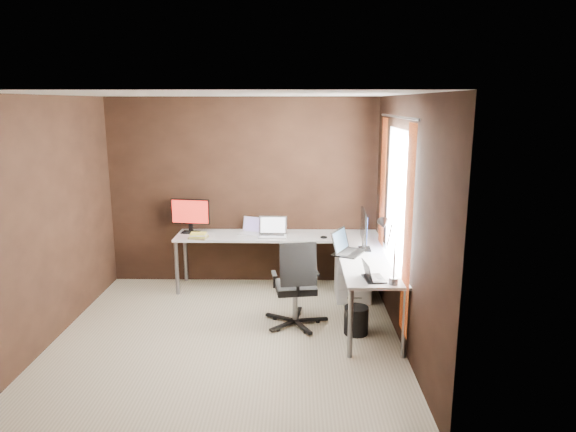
% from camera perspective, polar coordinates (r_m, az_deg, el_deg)
% --- Properties ---
extents(room, '(3.60, 3.60, 2.50)m').
position_cam_1_polar(room, '(5.21, -3.19, -0.24)').
color(room, beige).
rests_on(room, ground).
extents(desk, '(2.65, 2.25, 0.73)m').
position_cam_1_polar(desk, '(6.28, 2.07, -3.63)').
color(desk, white).
rests_on(desk, ground).
extents(drawer_pedestal, '(0.42, 0.50, 0.60)m').
position_cam_1_polar(drawer_pedestal, '(6.54, 7.19, -6.54)').
color(drawer_pedestal, white).
rests_on(drawer_pedestal, ground).
extents(monitor_left, '(0.52, 0.18, 0.45)m').
position_cam_1_polar(monitor_left, '(6.89, -10.80, 0.23)').
color(monitor_left, black).
rests_on(monitor_left, desk).
extents(monitor_right, '(0.14, 0.57, 0.46)m').
position_cam_1_polar(monitor_right, '(6.05, 8.43, -1.31)').
color(monitor_right, black).
rests_on(monitor_right, desk).
extents(laptop_white, '(0.37, 0.32, 0.21)m').
position_cam_1_polar(laptop_white, '(6.79, -3.98, -1.57)').
color(laptop_white, white).
rests_on(laptop_white, desk).
extents(laptop_silver, '(0.37, 0.27, 0.24)m').
position_cam_1_polar(laptop_silver, '(6.66, -1.72, -1.76)').
color(laptop_silver, silver).
rests_on(laptop_silver, desk).
extents(laptop_black_big, '(0.44, 0.50, 0.27)m').
position_cam_1_polar(laptop_black_big, '(5.94, 6.43, -3.55)').
color(laptop_black_big, black).
rests_on(laptop_black_big, desk).
extents(laptop_black_small, '(0.22, 0.29, 0.18)m').
position_cam_1_polar(laptop_black_small, '(5.11, 9.26, -6.53)').
color(laptop_black_small, black).
rests_on(laptop_black_small, desk).
extents(book_stack, '(0.25, 0.21, 0.07)m').
position_cam_1_polar(book_stack, '(6.63, -9.93, -2.18)').
color(book_stack, '#927F4E').
rests_on(book_stack, desk).
extents(mouse_left, '(0.08, 0.06, 0.03)m').
position_cam_1_polar(mouse_left, '(6.68, -9.54, -2.23)').
color(mouse_left, black).
rests_on(mouse_left, desk).
extents(mouse_corner, '(0.11, 0.08, 0.04)m').
position_cam_1_polar(mouse_corner, '(6.54, 3.99, -2.37)').
color(mouse_corner, black).
rests_on(mouse_corner, desk).
extents(desk_lamp, '(0.20, 0.23, 0.63)m').
position_cam_1_polar(desk_lamp, '(4.96, 10.93, -2.86)').
color(desk_lamp, slate).
rests_on(desk_lamp, desk).
extents(office_chair, '(0.56, 0.56, 0.99)m').
position_cam_1_polar(office_chair, '(5.72, 0.85, -9.37)').
color(office_chair, black).
rests_on(office_chair, ground).
extents(wastebasket, '(0.33, 0.33, 0.30)m').
position_cam_1_polar(wastebasket, '(5.64, 7.58, -11.41)').
color(wastebasket, black).
rests_on(wastebasket, ground).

